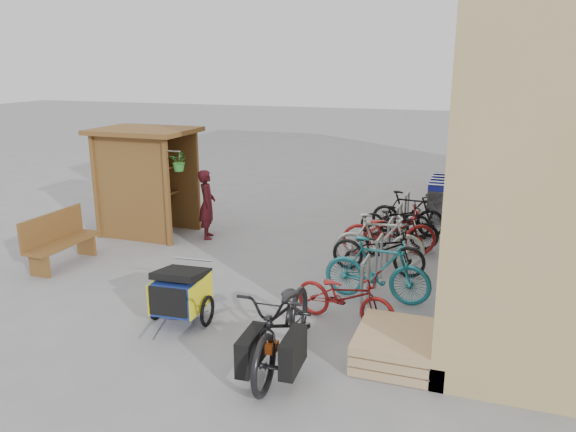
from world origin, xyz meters
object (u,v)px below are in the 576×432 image
(kiosk, at_px, (143,167))
(bike_7, at_px, (408,213))
(bike_5, at_px, (401,228))
(bench, at_px, (59,239))
(bike_0, at_px, (345,296))
(bike_1, at_px, (377,270))
(bike_4, at_px, (389,231))
(cargo_bike, at_px, (284,324))
(bike_6, at_px, (395,219))
(person_kiosk, at_px, (207,204))
(shopping_carts, at_px, (443,192))
(child_trailer, at_px, (181,291))
(bike_2, at_px, (378,249))
(pallet_stack, at_px, (395,346))
(bike_3, at_px, (379,241))

(kiosk, xyz_separation_m, bike_7, (5.67, 1.85, -1.05))
(bike_5, bearing_deg, kiosk, 87.41)
(bench, height_order, bike_7, bench)
(bike_0, height_order, bike_7, bike_7)
(bike_1, height_order, bike_4, bike_1)
(cargo_bike, xyz_separation_m, bike_6, (0.49, 6.09, -0.18))
(bike_0, bearing_deg, person_kiosk, 65.39)
(bike_5, bearing_deg, bike_7, -9.62)
(bike_4, relative_size, bike_7, 1.14)
(bike_6, bearing_deg, shopping_carts, -29.98)
(bike_0, distance_m, bike_7, 4.87)
(kiosk, distance_m, bike_6, 5.78)
(child_trailer, distance_m, cargo_bike, 2.01)
(kiosk, bearing_deg, bench, -99.81)
(bike_6, bearing_deg, cargo_bike, 166.49)
(child_trailer, relative_size, bike_0, 0.92)
(kiosk, bearing_deg, bike_2, -8.04)
(bike_2, distance_m, bike_5, 1.52)
(pallet_stack, height_order, bike_0, bike_0)
(bike_6, distance_m, bike_7, 0.34)
(child_trailer, xyz_separation_m, bike_2, (2.43, 2.99, -0.03))
(bike_6, bearing_deg, kiosk, 97.81)
(kiosk, distance_m, pallet_stack, 7.50)
(bench, relative_size, bike_4, 0.86)
(shopping_carts, bearing_deg, bike_1, -95.78)
(pallet_stack, bearing_deg, bike_5, 97.38)
(cargo_bike, bearing_deg, bike_1, 70.46)
(pallet_stack, distance_m, cargo_bike, 1.52)
(bike_7, bearing_deg, bike_2, -179.01)
(bike_3, height_order, bike_5, bike_3)
(kiosk, relative_size, bench, 1.53)
(bench, xyz_separation_m, cargo_bike, (5.34, -2.11, 0.06))
(bike_4, bearing_deg, bike_7, -23.86)
(child_trailer, height_order, bike_1, bike_1)
(bike_7, bearing_deg, cargo_bike, 178.53)
(bike_1, bearing_deg, shopping_carts, -2.08)
(bike_0, distance_m, bike_6, 4.64)
(kiosk, bearing_deg, bike_6, 16.68)
(bike_2, distance_m, bike_3, 0.35)
(bike_3, distance_m, bike_5, 1.20)
(bike_2, height_order, bike_4, bike_4)
(shopping_carts, xyz_separation_m, bike_0, (-0.89, -6.84, -0.18))
(bike_0, bearing_deg, bike_1, -2.19)
(pallet_stack, xyz_separation_m, bike_4, (-0.79, 4.22, 0.29))
(kiosk, height_order, bench, kiosk)
(child_trailer, xyz_separation_m, bike_1, (2.63, 1.75, 0.04))
(bike_5, bearing_deg, bench, 106.91)
(child_trailer, height_order, bike_2, bike_2)
(cargo_bike, height_order, bike_6, cargo_bike)
(bench, bearing_deg, bike_0, -5.67)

